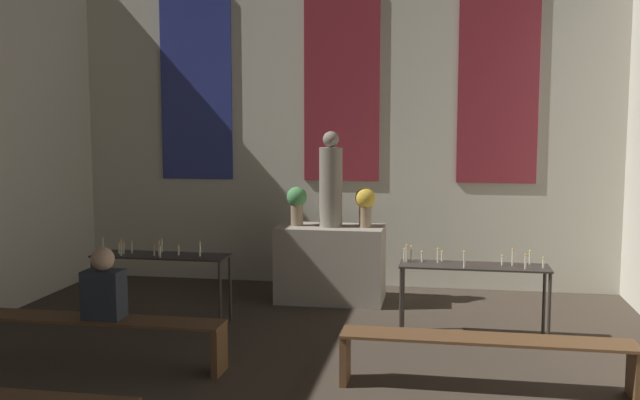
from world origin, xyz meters
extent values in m
cube|color=beige|center=(0.00, 9.38, 2.30)|extent=(7.74, 0.12, 4.61)
cube|color=navy|center=(-2.10, 9.30, 2.76)|extent=(1.05, 0.03, 2.58)
cube|color=maroon|center=(0.00, 9.30, 2.76)|extent=(1.05, 0.03, 2.58)
cube|color=maroon|center=(2.10, 9.30, 2.76)|extent=(1.05, 0.03, 2.58)
cube|color=gray|center=(0.00, 8.36, 0.48)|extent=(1.35, 0.73, 0.97)
cylinder|color=gray|center=(0.00, 8.36, 1.47)|extent=(0.29, 0.29, 1.00)
sphere|color=gray|center=(0.00, 8.36, 2.07)|extent=(0.20, 0.20, 0.20)
cylinder|color=#937A5B|center=(-0.44, 8.36, 1.11)|extent=(0.16, 0.16, 0.28)
sphere|color=#4C9351|center=(-0.44, 8.36, 1.34)|extent=(0.26, 0.26, 0.26)
cylinder|color=#937A5B|center=(0.44, 8.36, 1.11)|extent=(0.16, 0.16, 0.28)
sphere|color=gold|center=(0.44, 8.36, 1.34)|extent=(0.26, 0.26, 0.26)
cube|color=#332D28|center=(-1.74, 7.03, 0.78)|extent=(1.56, 0.44, 0.02)
cylinder|color=#332D28|center=(-2.49, 6.83, 0.39)|extent=(0.04, 0.04, 0.77)
cylinder|color=#332D28|center=(-0.99, 6.83, 0.39)|extent=(0.04, 0.04, 0.77)
cylinder|color=#332D28|center=(-2.49, 7.22, 0.39)|extent=(0.04, 0.04, 0.77)
cylinder|color=#332D28|center=(-0.99, 7.22, 0.39)|extent=(0.04, 0.04, 0.77)
cylinder|color=silver|center=(-1.53, 7.03, 0.84)|extent=(0.02, 0.02, 0.09)
sphere|color=#F9CC4C|center=(-1.53, 7.03, 0.90)|extent=(0.02, 0.02, 0.02)
cylinder|color=silver|center=(-1.81, 7.21, 0.85)|extent=(0.02, 0.02, 0.13)
sphere|color=#F9CC4C|center=(-1.81, 7.21, 0.93)|extent=(0.02, 0.02, 0.02)
cylinder|color=silver|center=(-2.11, 7.06, 0.85)|extent=(0.02, 0.02, 0.12)
sphere|color=#F9CC4C|center=(-2.11, 7.06, 0.93)|extent=(0.02, 0.02, 0.02)
cylinder|color=silver|center=(-1.27, 7.00, 0.87)|extent=(0.02, 0.02, 0.15)
sphere|color=#F9CC4C|center=(-1.27, 7.00, 0.95)|extent=(0.02, 0.02, 0.02)
cylinder|color=silver|center=(-1.68, 6.86, 0.85)|extent=(0.02, 0.02, 0.12)
sphere|color=#F9CC4C|center=(-1.68, 6.86, 0.92)|extent=(0.02, 0.02, 0.02)
cylinder|color=silver|center=(-2.16, 6.90, 0.87)|extent=(0.02, 0.02, 0.16)
sphere|color=#F9CC4C|center=(-2.16, 6.90, 0.96)|extent=(0.02, 0.02, 0.02)
cylinder|color=silver|center=(-2.19, 7.01, 0.85)|extent=(0.02, 0.02, 0.12)
sphere|color=#F9CC4C|center=(-2.19, 7.01, 0.92)|extent=(0.02, 0.02, 0.02)
cylinder|color=silver|center=(-1.74, 6.96, 0.87)|extent=(0.02, 0.02, 0.16)
sphere|color=#F9CC4C|center=(-1.74, 6.96, 0.96)|extent=(0.02, 0.02, 0.02)
cylinder|color=silver|center=(-1.80, 6.96, 0.85)|extent=(0.02, 0.02, 0.12)
sphere|color=#F9CC4C|center=(-1.80, 6.96, 0.92)|extent=(0.02, 0.02, 0.02)
cylinder|color=silver|center=(-2.14, 7.13, 0.85)|extent=(0.02, 0.02, 0.11)
sphere|color=#F9CC4C|center=(-2.14, 7.13, 0.91)|extent=(0.02, 0.02, 0.02)
cylinder|color=silver|center=(-2.24, 7.00, 0.84)|extent=(0.02, 0.02, 0.10)
sphere|color=#F9CC4C|center=(-2.24, 7.00, 0.91)|extent=(0.02, 0.02, 0.02)
cylinder|color=silver|center=(-2.41, 6.96, 0.87)|extent=(0.02, 0.02, 0.16)
sphere|color=#F9CC4C|center=(-2.41, 6.96, 0.97)|extent=(0.02, 0.02, 0.02)
cube|color=#332D28|center=(1.74, 7.03, 0.78)|extent=(1.56, 0.44, 0.02)
cylinder|color=#332D28|center=(0.99, 6.83, 0.39)|extent=(0.04, 0.04, 0.77)
cylinder|color=#332D28|center=(2.49, 6.83, 0.39)|extent=(0.04, 0.04, 0.77)
cylinder|color=#332D28|center=(0.99, 7.22, 0.39)|extent=(0.04, 0.04, 0.77)
cylinder|color=#332D28|center=(2.49, 7.22, 0.39)|extent=(0.04, 0.04, 0.77)
cylinder|color=silver|center=(2.25, 6.91, 0.86)|extent=(0.02, 0.02, 0.14)
sphere|color=#F9CC4C|center=(2.25, 6.91, 0.94)|extent=(0.02, 0.02, 0.02)
cylinder|color=silver|center=(1.63, 6.86, 0.87)|extent=(0.02, 0.02, 0.16)
sphere|color=#F9CC4C|center=(1.63, 6.86, 0.96)|extent=(0.02, 0.02, 0.02)
cylinder|color=silver|center=(2.44, 7.00, 0.84)|extent=(0.02, 0.02, 0.09)
sphere|color=#F9CC4C|center=(2.44, 7.00, 0.90)|extent=(0.02, 0.02, 0.02)
cylinder|color=silver|center=(2.03, 7.07, 0.84)|extent=(0.02, 0.02, 0.09)
sphere|color=#F9CC4C|center=(2.03, 7.07, 0.89)|extent=(0.02, 0.02, 0.02)
cylinder|color=silver|center=(1.19, 7.10, 0.84)|extent=(0.02, 0.02, 0.10)
sphere|color=#F9CC4C|center=(1.19, 7.10, 0.90)|extent=(0.02, 0.02, 0.02)
cylinder|color=silver|center=(1.36, 7.08, 0.86)|extent=(0.02, 0.02, 0.14)
sphere|color=#F9CC4C|center=(1.36, 7.08, 0.94)|extent=(0.02, 0.02, 0.02)
cylinder|color=silver|center=(2.14, 7.06, 0.87)|extent=(0.02, 0.02, 0.16)
sphere|color=#F9CC4C|center=(2.14, 7.06, 0.96)|extent=(0.02, 0.02, 0.02)
cylinder|color=silver|center=(1.01, 7.09, 0.85)|extent=(0.02, 0.02, 0.13)
sphere|color=#F9CC4C|center=(1.01, 7.09, 0.93)|extent=(0.02, 0.02, 0.02)
cylinder|color=silver|center=(2.32, 7.17, 0.85)|extent=(0.02, 0.02, 0.13)
sphere|color=#F9CC4C|center=(2.32, 7.17, 0.93)|extent=(0.02, 0.02, 0.02)
cylinder|color=silver|center=(1.41, 7.19, 0.84)|extent=(0.02, 0.02, 0.09)
sphere|color=#F9CC4C|center=(1.41, 7.19, 0.89)|extent=(0.02, 0.02, 0.02)
cylinder|color=silver|center=(1.03, 7.07, 0.87)|extent=(0.02, 0.02, 0.17)
sphere|color=#F9CC4C|center=(1.03, 7.07, 0.97)|extent=(0.02, 0.02, 0.02)
cylinder|color=silver|center=(1.08, 7.09, 0.87)|extent=(0.02, 0.02, 0.16)
sphere|color=#F9CC4C|center=(1.08, 7.09, 0.96)|extent=(0.02, 0.02, 0.02)
cube|color=brown|center=(-1.78, 5.53, 0.45)|extent=(2.47, 0.36, 0.03)
cube|color=brown|center=(-0.58, 5.53, 0.22)|extent=(0.06, 0.32, 0.44)
cube|color=brown|center=(1.78, 5.53, 0.45)|extent=(2.47, 0.36, 0.03)
cube|color=brown|center=(0.58, 5.53, 0.22)|extent=(0.06, 0.32, 0.44)
cube|color=brown|center=(2.99, 5.53, 0.22)|extent=(0.06, 0.32, 0.44)
cube|color=#282D38|center=(-1.69, 5.53, 0.69)|extent=(0.36, 0.24, 0.46)
sphere|color=tan|center=(-1.69, 5.53, 1.03)|extent=(0.22, 0.22, 0.22)
camera|label=1|loc=(1.40, -0.52, 2.28)|focal=40.00mm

